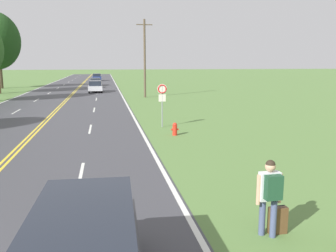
{
  "coord_description": "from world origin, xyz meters",
  "views": [
    {
      "loc": [
        4.07,
        -5.15,
        3.99
      ],
      "look_at": [
        6.83,
        10.33,
        1.17
      ],
      "focal_mm": 38.0,
      "sensor_mm": 36.0,
      "label": 1
    }
  ],
  "objects_px": {
    "fire_hydrant": "(175,129)",
    "traffic_sign": "(162,95)",
    "suitcase": "(278,220)",
    "car_champagne_sedan_mid_near": "(95,82)",
    "hitchhiker_person": "(270,191)",
    "car_silver_suv_approaching": "(95,86)",
    "car_dark_blue_hatchback_mid_far": "(97,77)"
  },
  "relations": [
    {
      "from": "fire_hydrant",
      "to": "traffic_sign",
      "type": "height_order",
      "value": "traffic_sign"
    },
    {
      "from": "suitcase",
      "to": "car_champagne_sedan_mid_near",
      "type": "relative_size",
      "value": 0.15
    },
    {
      "from": "hitchhiker_person",
      "to": "suitcase",
      "type": "xyz_separation_m",
      "value": [
        0.29,
        0.12,
        -0.8
      ]
    },
    {
      "from": "suitcase",
      "to": "car_silver_suv_approaching",
      "type": "xyz_separation_m",
      "value": [
        -5.13,
        41.94,
        0.51
      ]
    },
    {
      "from": "car_silver_suv_approaching",
      "to": "car_champagne_sedan_mid_near",
      "type": "relative_size",
      "value": 0.92
    },
    {
      "from": "hitchhiker_person",
      "to": "fire_hydrant",
      "type": "bearing_deg",
      "value": -2.59
    },
    {
      "from": "car_silver_suv_approaching",
      "to": "car_champagne_sedan_mid_near",
      "type": "xyz_separation_m",
      "value": [
        -0.32,
        14.1,
        -0.14
      ]
    },
    {
      "from": "car_champagne_sedan_mid_near",
      "to": "car_silver_suv_approaching",
      "type": "bearing_deg",
      "value": -1.38
    },
    {
      "from": "hitchhiker_person",
      "to": "car_dark_blue_hatchback_mid_far",
      "type": "bearing_deg",
      "value": 2.17
    },
    {
      "from": "traffic_sign",
      "to": "car_champagne_sedan_mid_near",
      "type": "relative_size",
      "value": 0.56
    },
    {
      "from": "car_dark_blue_hatchback_mid_far",
      "to": "car_champagne_sedan_mid_near",
      "type": "bearing_deg",
      "value": -0.59
    },
    {
      "from": "suitcase",
      "to": "car_dark_blue_hatchback_mid_far",
      "type": "xyz_separation_m",
      "value": [
        -5.5,
        72.48,
        0.51
      ]
    },
    {
      "from": "hitchhiker_person",
      "to": "fire_hydrant",
      "type": "distance_m",
      "value": 11.85
    },
    {
      "from": "traffic_sign",
      "to": "car_dark_blue_hatchback_mid_far",
      "type": "relative_size",
      "value": 0.67
    },
    {
      "from": "fire_hydrant",
      "to": "traffic_sign",
      "type": "xyz_separation_m",
      "value": [
        -0.29,
        2.59,
        1.66
      ]
    },
    {
      "from": "traffic_sign",
      "to": "car_champagne_sedan_mid_near",
      "type": "distance_m",
      "value": 42.06
    },
    {
      "from": "car_champagne_sedan_mid_near",
      "to": "hitchhiker_person",
      "type": "bearing_deg",
      "value": 2.57
    },
    {
      "from": "car_champagne_sedan_mid_near",
      "to": "fire_hydrant",
      "type": "bearing_deg",
      "value": 4.13
    },
    {
      "from": "suitcase",
      "to": "car_dark_blue_hatchback_mid_far",
      "type": "bearing_deg",
      "value": 2.4
    },
    {
      "from": "fire_hydrant",
      "to": "car_dark_blue_hatchback_mid_far",
      "type": "xyz_separation_m",
      "value": [
        -5.34,
        60.78,
        0.48
      ]
    },
    {
      "from": "suitcase",
      "to": "fire_hydrant",
      "type": "distance_m",
      "value": 11.7
    },
    {
      "from": "hitchhiker_person",
      "to": "fire_hydrant",
      "type": "height_order",
      "value": "hitchhiker_person"
    },
    {
      "from": "fire_hydrant",
      "to": "hitchhiker_person",
      "type": "bearing_deg",
      "value": -90.66
    },
    {
      "from": "car_champagne_sedan_mid_near",
      "to": "car_dark_blue_hatchback_mid_far",
      "type": "relative_size",
      "value": 1.2
    },
    {
      "from": "hitchhiker_person",
      "to": "car_champagne_sedan_mid_near",
      "type": "bearing_deg",
      "value": 3.32
    },
    {
      "from": "hitchhiker_person",
      "to": "car_dark_blue_hatchback_mid_far",
      "type": "distance_m",
      "value": 72.78
    },
    {
      "from": "fire_hydrant",
      "to": "car_dark_blue_hatchback_mid_far",
      "type": "bearing_deg",
      "value": 95.02
    },
    {
      "from": "traffic_sign",
      "to": "car_champagne_sedan_mid_near",
      "type": "height_order",
      "value": "traffic_sign"
    },
    {
      "from": "hitchhiker_person",
      "to": "traffic_sign",
      "type": "xyz_separation_m",
      "value": [
        -0.15,
        14.42,
        0.91
      ]
    },
    {
      "from": "hitchhiker_person",
      "to": "car_champagne_sedan_mid_near",
      "type": "height_order",
      "value": "hitchhiker_person"
    },
    {
      "from": "hitchhiker_person",
      "to": "car_silver_suv_approaching",
      "type": "relative_size",
      "value": 0.41
    },
    {
      "from": "car_silver_suv_approaching",
      "to": "suitcase",
      "type": "bearing_deg",
      "value": 6.65
    }
  ]
}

